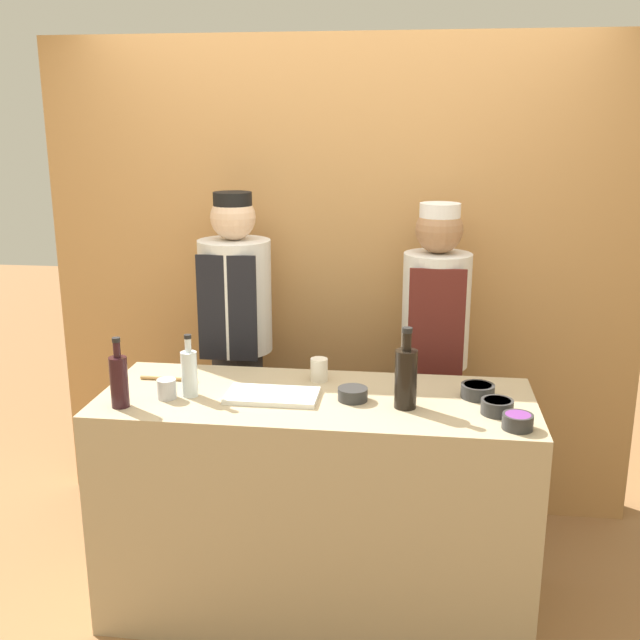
{
  "coord_description": "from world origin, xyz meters",
  "views": [
    {
      "loc": [
        0.38,
        -2.76,
        2.01
      ],
      "look_at": [
        0.0,
        0.13,
        1.22
      ],
      "focal_mm": 42.0,
      "sensor_mm": 36.0,
      "label": 1
    }
  ],
  "objects_px": {
    "sauce_bowl_brown": "(353,393)",
    "cup_cream": "(319,370)",
    "cup_steel": "(167,389)",
    "wooden_spoon": "(176,378)",
    "chef_left": "(237,350)",
    "sauce_bowl_orange": "(497,406)",
    "bottle_clear": "(189,372)",
    "sauce_bowl_white": "(478,390)",
    "bottle_wine": "(119,380)",
    "bottle_soy": "(406,377)",
    "chef_right": "(434,359)",
    "sauce_bowl_purple": "(518,421)",
    "cutting_board": "(272,396)"
  },
  "relations": [
    {
      "from": "cup_steel",
      "to": "bottle_wine",
      "type": "bearing_deg",
      "value": -144.07
    },
    {
      "from": "sauce_bowl_orange",
      "to": "cup_steel",
      "type": "height_order",
      "value": "cup_steel"
    },
    {
      "from": "bottle_clear",
      "to": "chef_right",
      "type": "distance_m",
      "value": 1.2
    },
    {
      "from": "bottle_soy",
      "to": "cutting_board",
      "type": "bearing_deg",
      "value": 176.7
    },
    {
      "from": "chef_right",
      "to": "sauce_bowl_white",
      "type": "bearing_deg",
      "value": -74.34
    },
    {
      "from": "bottle_wine",
      "to": "chef_right",
      "type": "relative_size",
      "value": 0.17
    },
    {
      "from": "chef_right",
      "to": "chef_left",
      "type": "bearing_deg",
      "value": -180.0
    },
    {
      "from": "wooden_spoon",
      "to": "cup_cream",
      "type": "bearing_deg",
      "value": 7.64
    },
    {
      "from": "sauce_bowl_brown",
      "to": "sauce_bowl_white",
      "type": "distance_m",
      "value": 0.5
    },
    {
      "from": "sauce_bowl_orange",
      "to": "chef_left",
      "type": "xyz_separation_m",
      "value": [
        -1.17,
        0.73,
        -0.06
      ]
    },
    {
      "from": "cup_steel",
      "to": "chef_right",
      "type": "distance_m",
      "value": 1.29
    },
    {
      "from": "sauce_bowl_brown",
      "to": "chef_left",
      "type": "distance_m",
      "value": 0.91
    },
    {
      "from": "bottle_clear",
      "to": "cup_cream",
      "type": "xyz_separation_m",
      "value": [
        0.49,
        0.24,
        -0.05
      ]
    },
    {
      "from": "sauce_bowl_purple",
      "to": "chef_right",
      "type": "xyz_separation_m",
      "value": [
        -0.28,
        0.86,
        -0.06
      ]
    },
    {
      "from": "sauce_bowl_purple",
      "to": "sauce_bowl_white",
      "type": "xyz_separation_m",
      "value": [
        -0.12,
        0.3,
        -0.0
      ]
    },
    {
      "from": "cup_cream",
      "to": "sauce_bowl_orange",
      "type": "bearing_deg",
      "value": -21.33
    },
    {
      "from": "chef_left",
      "to": "sauce_bowl_orange",
      "type": "bearing_deg",
      "value": -31.96
    },
    {
      "from": "cutting_board",
      "to": "cup_steel",
      "type": "height_order",
      "value": "cup_steel"
    },
    {
      "from": "sauce_bowl_orange",
      "to": "cup_cream",
      "type": "distance_m",
      "value": 0.76
    },
    {
      "from": "bottle_clear",
      "to": "bottle_wine",
      "type": "distance_m",
      "value": 0.27
    },
    {
      "from": "sauce_bowl_purple",
      "to": "bottle_clear",
      "type": "distance_m",
      "value": 1.26
    },
    {
      "from": "sauce_bowl_brown",
      "to": "chef_right",
      "type": "distance_m",
      "value": 0.74
    },
    {
      "from": "sauce_bowl_brown",
      "to": "wooden_spoon",
      "type": "xyz_separation_m",
      "value": [
        -0.76,
        0.13,
        -0.02
      ]
    },
    {
      "from": "cup_cream",
      "to": "chef_right",
      "type": "distance_m",
      "value": 0.67
    },
    {
      "from": "sauce_bowl_white",
      "to": "chef_right",
      "type": "distance_m",
      "value": 0.59
    },
    {
      "from": "bottle_wine",
      "to": "cup_steel",
      "type": "height_order",
      "value": "bottle_wine"
    },
    {
      "from": "sauce_bowl_white",
      "to": "cup_cream",
      "type": "bearing_deg",
      "value": 170.07
    },
    {
      "from": "sauce_bowl_white",
      "to": "sauce_bowl_purple",
      "type": "bearing_deg",
      "value": -68.19
    },
    {
      "from": "sauce_bowl_orange",
      "to": "sauce_bowl_purple",
      "type": "distance_m",
      "value": 0.15
    },
    {
      "from": "wooden_spoon",
      "to": "chef_left",
      "type": "relative_size",
      "value": 0.14
    },
    {
      "from": "chef_left",
      "to": "bottle_wine",
      "type": "bearing_deg",
      "value": -106.53
    },
    {
      "from": "chef_right",
      "to": "bottle_wine",
      "type": "bearing_deg",
      "value": -144.95
    },
    {
      "from": "sauce_bowl_purple",
      "to": "cup_steel",
      "type": "distance_m",
      "value": 1.34
    },
    {
      "from": "cutting_board",
      "to": "chef_left",
      "type": "height_order",
      "value": "chef_left"
    },
    {
      "from": "sauce_bowl_brown",
      "to": "bottle_clear",
      "type": "bearing_deg",
      "value": -176.88
    },
    {
      "from": "bottle_wine",
      "to": "cutting_board",
      "type": "bearing_deg",
      "value": 16.34
    },
    {
      "from": "chef_right",
      "to": "sauce_bowl_orange",
      "type": "bearing_deg",
      "value": -73.32
    },
    {
      "from": "cup_steel",
      "to": "wooden_spoon",
      "type": "height_order",
      "value": "cup_steel"
    },
    {
      "from": "cup_cream",
      "to": "wooden_spoon",
      "type": "bearing_deg",
      "value": -172.36
    },
    {
      "from": "cutting_board",
      "to": "sauce_bowl_white",
      "type": "bearing_deg",
      "value": 7.94
    },
    {
      "from": "bottle_wine",
      "to": "bottle_soy",
      "type": "bearing_deg",
      "value": 7.05
    },
    {
      "from": "bottle_clear",
      "to": "bottle_soy",
      "type": "height_order",
      "value": "bottle_soy"
    },
    {
      "from": "bottle_clear",
      "to": "chef_left",
      "type": "height_order",
      "value": "chef_left"
    },
    {
      "from": "sauce_bowl_brown",
      "to": "cup_cream",
      "type": "xyz_separation_m",
      "value": [
        -0.16,
        0.21,
        0.02
      ]
    },
    {
      "from": "sauce_bowl_brown",
      "to": "sauce_bowl_white",
      "type": "height_order",
      "value": "sauce_bowl_white"
    },
    {
      "from": "cup_cream",
      "to": "bottle_clear",
      "type": "bearing_deg",
      "value": -153.49
    },
    {
      "from": "sauce_bowl_white",
      "to": "bottle_wine",
      "type": "height_order",
      "value": "bottle_wine"
    },
    {
      "from": "sauce_bowl_white",
      "to": "cutting_board",
      "type": "relative_size",
      "value": 0.37
    },
    {
      "from": "sauce_bowl_orange",
      "to": "bottle_wine",
      "type": "bearing_deg",
      "value": -175.45
    },
    {
      "from": "sauce_bowl_orange",
      "to": "sauce_bowl_white",
      "type": "relative_size",
      "value": 0.91
    }
  ]
}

